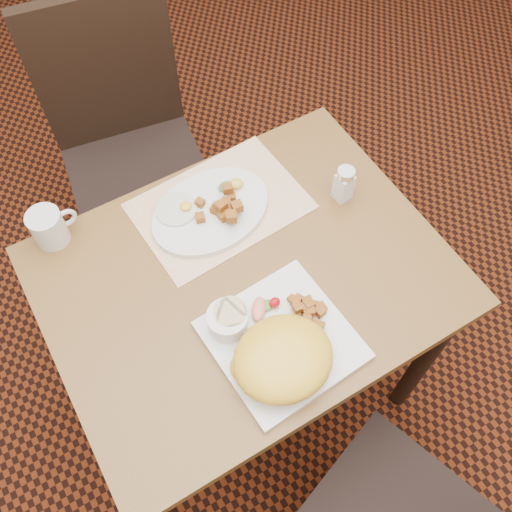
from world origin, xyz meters
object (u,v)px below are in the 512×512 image
object	(u,v)px
table	(247,296)
plate_oval	(211,211)
chair_far	(127,139)
coffee_mug	(49,227)
plate_square	(282,340)
salt_shaker	(344,184)

from	to	relation	value
table	plate_oval	world-z (taller)	plate_oval
chair_far	table	bearing A→B (deg)	100.61
table	chair_far	distance (m)	0.72
table	coffee_mug	bearing A→B (deg)	136.88
chair_far	plate_oval	size ratio (longest dim) A/B	3.19
table	chair_far	world-z (taller)	chair_far
plate_square	chair_far	bearing A→B (deg)	90.13
plate_oval	table	bearing A→B (deg)	-93.46
plate_square	salt_shaker	size ratio (longest dim) A/B	2.80
table	plate_square	distance (m)	0.22
chair_far	coffee_mug	bearing A→B (deg)	60.27
plate_square	plate_oval	world-z (taller)	plate_oval
chair_far	plate_oval	xyz separation A→B (m)	(0.03, -0.53, 0.22)
table	plate_oval	xyz separation A→B (m)	(0.01, 0.19, 0.12)
table	coffee_mug	world-z (taller)	coffee_mug
table	salt_shaker	bearing A→B (deg)	12.75
plate_square	table	bearing A→B (deg)	84.34
salt_shaker	coffee_mug	distance (m)	0.70
table	chair_far	size ratio (longest dim) A/B	0.93
chair_far	plate_square	xyz separation A→B (m)	(0.00, -0.90, 0.22)
table	plate_oval	size ratio (longest dim) A/B	2.96
plate_oval	coffee_mug	bearing A→B (deg)	160.03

